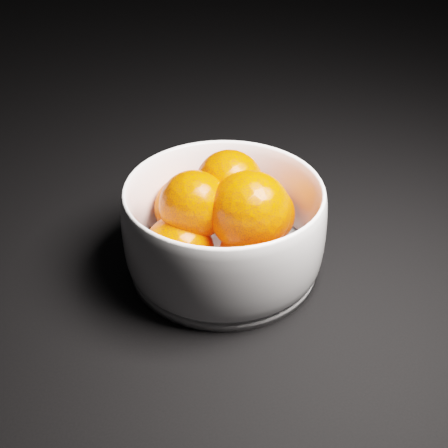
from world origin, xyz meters
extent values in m
cylinder|color=white|center=(0.25, -0.13, 0.01)|extent=(0.19, 0.19, 0.01)
sphere|color=#FF4000|center=(0.30, -0.11, 0.05)|extent=(0.07, 0.07, 0.07)
sphere|color=#FF4000|center=(0.22, -0.08, 0.05)|extent=(0.07, 0.07, 0.07)
sphere|color=#FF4000|center=(0.20, -0.16, 0.05)|extent=(0.07, 0.07, 0.07)
sphere|color=#FF4000|center=(0.27, -0.18, 0.05)|extent=(0.07, 0.07, 0.07)
sphere|color=#FF4000|center=(0.26, -0.10, 0.08)|extent=(0.07, 0.07, 0.07)
sphere|color=#FF4000|center=(0.22, -0.14, 0.08)|extent=(0.07, 0.07, 0.07)
sphere|color=#FF4000|center=(0.27, -0.16, 0.08)|extent=(0.08, 0.08, 0.08)
camera|label=1|loc=(0.17, -0.64, 0.42)|focal=50.00mm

